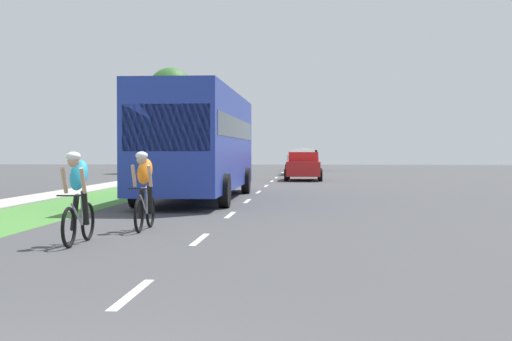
% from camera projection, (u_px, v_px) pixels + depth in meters
% --- Properties ---
extents(ground_plane, '(120.00, 120.00, 0.00)m').
position_uv_depth(ground_plane, '(250.00, 199.00, 24.57)').
color(ground_plane, '#424244').
extents(grass_verge, '(2.67, 70.00, 0.01)m').
position_uv_depth(grass_verge, '(102.00, 198.00, 24.94)').
color(grass_verge, '#478438').
rests_on(grass_verge, ground_plane).
extents(sidewalk_concrete, '(1.47, 70.00, 0.10)m').
position_uv_depth(sidewalk_concrete, '(42.00, 198.00, 25.09)').
color(sidewalk_concrete, '#B2ADA3').
rests_on(sidewalk_concrete, ground_plane).
extents(lane_markings_center, '(0.12, 52.71, 0.01)m').
position_uv_depth(lane_markings_center, '(258.00, 192.00, 28.56)').
color(lane_markings_center, white).
rests_on(lane_markings_center, ground_plane).
extents(cyclist_lead, '(0.42, 1.72, 1.58)m').
position_uv_depth(cyclist_lead, '(78.00, 197.00, 12.62)').
color(cyclist_lead, black).
rests_on(cyclist_lead, ground_plane).
extents(cyclist_trailing, '(0.42, 1.72, 1.58)m').
position_uv_depth(cyclist_trailing, '(144.00, 190.00, 14.87)').
color(cyclist_trailing, black).
rests_on(cyclist_trailing, ground_plane).
extents(bus_blue, '(2.78, 11.60, 3.48)m').
position_uv_depth(bus_blue, '(200.00, 139.00, 24.46)').
color(bus_blue, '#23389E').
rests_on(bus_blue, ground_plane).
extents(sedan_red, '(1.98, 4.30, 1.52)m').
position_uv_depth(sedan_red, '(304.00, 166.00, 39.90)').
color(sedan_red, red).
rests_on(sedan_red, ground_plane).
extents(suv_white, '(2.15, 4.70, 1.79)m').
position_uv_depth(suv_white, '(302.00, 160.00, 49.61)').
color(suv_white, silver).
rests_on(suv_white, ground_plane).
extents(pickup_black, '(2.22, 5.10, 1.64)m').
position_uv_depth(pickup_black, '(306.00, 160.00, 59.38)').
color(pickup_black, black).
rests_on(pickup_black, ground_plane).
extents(street_tree_far, '(3.49, 3.49, 7.51)m').
position_uv_depth(street_tree_far, '(171.00, 95.00, 52.88)').
color(street_tree_far, brown).
rests_on(street_tree_far, ground_plane).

